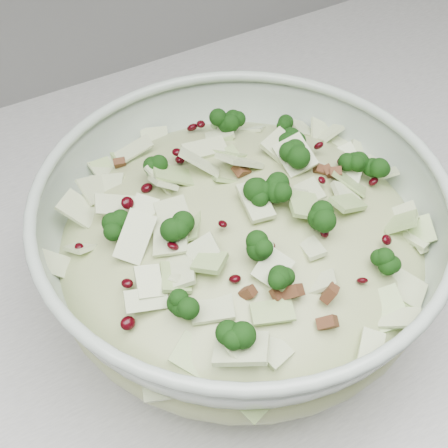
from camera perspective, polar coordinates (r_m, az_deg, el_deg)
name	(u,v)px	position (r m, az deg, el deg)	size (l,w,h in m)	color
counter	(372,330)	(1.10, 13.36, -9.43)	(3.60, 0.60, 0.90)	silver
mixing_bowl	(241,247)	(0.50, 1.56, -2.14)	(0.40, 0.40, 0.13)	#AFC1B2
salad	(242,230)	(0.49, 1.61, -0.58)	(0.41, 0.41, 0.13)	#A9B67C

